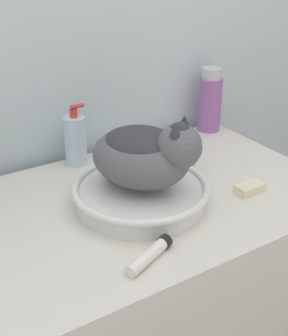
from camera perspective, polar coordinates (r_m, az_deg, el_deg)
name	(u,v)px	position (r m, az deg, el deg)	size (l,w,h in m)	color
wall_back	(64,30)	(1.40, -9.77, 16.21)	(8.00, 0.05, 2.40)	silver
vanity_counter	(135,320)	(1.47, -1.12, -18.02)	(1.07, 0.64, 0.83)	beige
sink_basin	(141,193)	(1.18, -0.38, -3.04)	(0.35, 0.35, 0.06)	silver
cat	(146,153)	(1.13, 0.22, 1.85)	(0.30, 0.33, 0.19)	#56565B
faucet	(187,154)	(1.32, 5.26, 1.72)	(0.13, 0.07, 0.12)	silver
soap_pump_bottle	(75,140)	(1.38, -8.36, 3.40)	(0.06, 0.06, 0.18)	silver
mouthwash_bottle	(210,101)	(1.63, 8.03, 8.11)	(0.08, 0.08, 0.22)	#93569E
cream_tube	(150,255)	(1.00, 0.73, -10.54)	(0.14, 0.08, 0.03)	silver
soap_bar	(250,188)	(1.27, 12.76, -2.42)	(0.08, 0.04, 0.02)	beige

